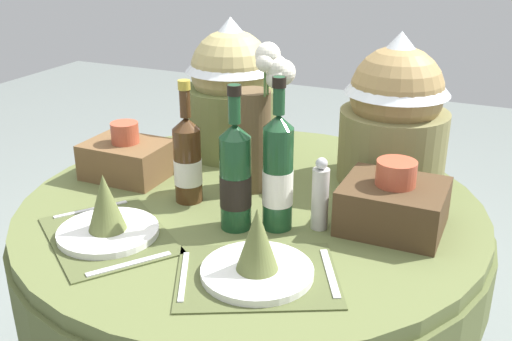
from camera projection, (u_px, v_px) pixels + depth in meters
dining_table at (251, 245)px, 1.67m from camera, size 1.26×1.26×0.75m
place_setting_left at (107, 219)px, 1.43m from camera, size 0.43×0.41×0.16m
place_setting_right at (257, 257)px, 1.26m from camera, size 0.42×0.39×0.16m
flower_vase at (258, 121)px, 1.62m from camera, size 0.18×0.12×0.42m
wine_bottle_left at (187, 159)px, 1.59m from camera, size 0.07×0.07×0.33m
wine_bottle_centre at (235, 176)px, 1.44m from camera, size 0.08×0.08×0.36m
wine_bottle_rear at (278, 173)px, 1.43m from camera, size 0.07×0.07×0.38m
pepper_mill at (320, 196)px, 1.45m from camera, size 0.04×0.04×0.18m
gift_tub_back_left at (231, 83)px, 1.89m from camera, size 0.30×0.30×0.43m
gift_tub_back_right at (396, 105)px, 1.68m from camera, size 0.31×0.31×0.43m
woven_basket_side_left at (127, 157)px, 1.76m from camera, size 0.23×0.18×0.17m
woven_basket_side_right at (393, 203)px, 1.46m from camera, size 0.24×0.21×0.17m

